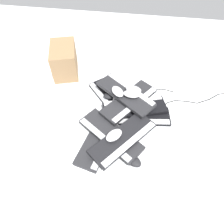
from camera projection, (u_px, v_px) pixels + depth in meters
name	position (u px, v px, depth m)	size (l,w,h in m)	color
ground_plane	(102.00, 122.00, 1.37)	(3.20, 3.20, 0.00)	white
keyboard_0	(138.00, 116.00, 1.39)	(0.46, 0.20, 0.03)	black
keyboard_1	(111.00, 99.00, 1.49)	(0.40, 0.43, 0.03)	black
keyboard_2	(100.00, 138.00, 1.28)	(0.25, 0.46, 0.03)	#232326
keyboard_3	(135.00, 107.00, 1.40)	(0.46, 0.28, 0.03)	black
keyboard_4	(129.00, 101.00, 1.39)	(0.38, 0.44, 0.03)	#232326
keyboard_5	(110.00, 134.00, 1.26)	(0.45, 0.38, 0.03)	#232326
keyboard_6	(125.00, 94.00, 1.40)	(0.44, 0.39, 0.03)	#232326
keyboard_7	(123.00, 138.00, 1.21)	(0.39, 0.44, 0.03)	black
mouse_0	(118.00, 91.00, 1.36)	(0.11, 0.07, 0.04)	silver
mouse_1	(133.00, 160.00, 1.17)	(0.11, 0.07, 0.04)	black
mouse_2	(133.00, 89.00, 1.37)	(0.11, 0.07, 0.04)	#B7B7BC
mouse_3	(111.00, 95.00, 1.46)	(0.11, 0.07, 0.04)	black
mouse_4	(119.00, 97.00, 1.45)	(0.11, 0.07, 0.04)	silver
mouse_5	(114.00, 135.00, 1.18)	(0.11, 0.07, 0.04)	silver
mouse_6	(119.00, 95.00, 1.47)	(0.11, 0.07, 0.04)	black
mouse_7	(131.00, 94.00, 1.35)	(0.11, 0.07, 0.04)	silver
cable_0	(139.00, 90.00, 1.56)	(0.54, 0.07, 0.01)	black
cable_1	(194.00, 100.00, 1.49)	(0.56, 0.28, 0.01)	black
cardboard_box	(64.00, 60.00, 1.62)	(0.30, 0.19, 0.23)	olive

